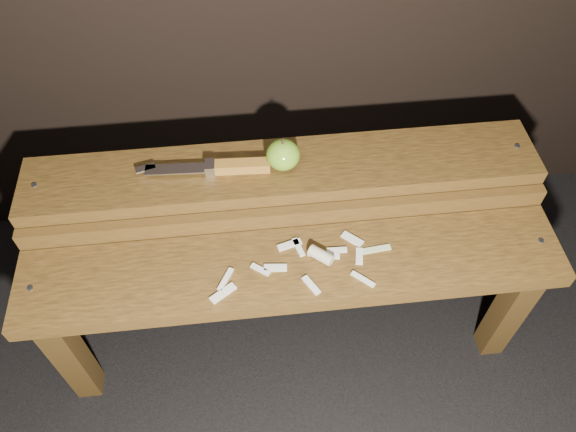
{
  "coord_description": "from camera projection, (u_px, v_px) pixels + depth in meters",
  "views": [
    {
      "loc": [
        -0.09,
        -0.71,
        1.45
      ],
      "look_at": [
        0.0,
        0.06,
        0.45
      ],
      "focal_mm": 35.0,
      "sensor_mm": 36.0,
      "label": 1
    }
  ],
  "objects": [
    {
      "name": "bench_rear_tier",
      "position": [
        283.0,
        191.0,
        1.36
      ],
      "size": [
        1.2,
        0.21,
        0.5
      ],
      "color": "#3A260E",
      "rests_on": "ground"
    },
    {
      "name": "apple",
      "position": [
        283.0,
        155.0,
        1.27
      ],
      "size": [
        0.08,
        0.08,
        0.08
      ],
      "color": "#6C9C20",
      "rests_on": "bench_rear_tier"
    },
    {
      "name": "ground",
      "position": [
        290.0,
        331.0,
        1.58
      ],
      "size": [
        60.0,
        60.0,
        0.0
      ],
      "primitive_type": "plane",
      "color": "black"
    },
    {
      "name": "knife",
      "position": [
        225.0,
        167.0,
        1.27
      ],
      "size": [
        0.31,
        0.05,
        0.03
      ],
      "color": "#996421",
      "rests_on": "bench_rear_tier"
    },
    {
      "name": "apple_scraps",
      "position": [
        312.0,
        259.0,
        1.22
      ],
      "size": [
        0.41,
        0.16,
        0.03
      ],
      "color": "beige",
      "rests_on": "bench_front_tier"
    },
    {
      "name": "bench_front_tier",
      "position": [
        294.0,
        284.0,
        1.27
      ],
      "size": [
        1.2,
        0.2,
        0.42
      ],
      "color": "#3A260E",
      "rests_on": "ground"
    }
  ]
}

